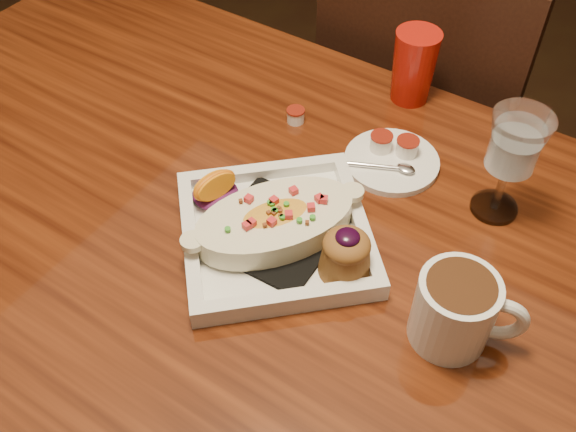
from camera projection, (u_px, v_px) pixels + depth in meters
The scene contains 8 objects.
table at pixel (252, 280), 0.94m from camera, with size 1.50×0.90×0.75m.
chair_far at pixel (423, 126), 1.40m from camera, with size 0.42×0.42×0.93m.
plate at pixel (282, 229), 0.84m from camera, with size 0.35×0.35×0.08m.
coffee_mug at pixel (457, 309), 0.73m from camera, with size 0.13×0.09×0.10m.
goblet at pixel (514, 148), 0.82m from camera, with size 0.08×0.08×0.17m.
saucer at pixel (391, 158), 0.96m from camera, with size 0.14×0.14×0.10m.
creamer_loose at pixel (296, 115), 1.03m from camera, with size 0.03×0.03×0.02m.
red_tumbler at pixel (414, 67), 1.03m from camera, with size 0.07×0.07×0.12m, color red.
Camera 1 is at (0.36, -0.44, 1.42)m, focal length 40.00 mm.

